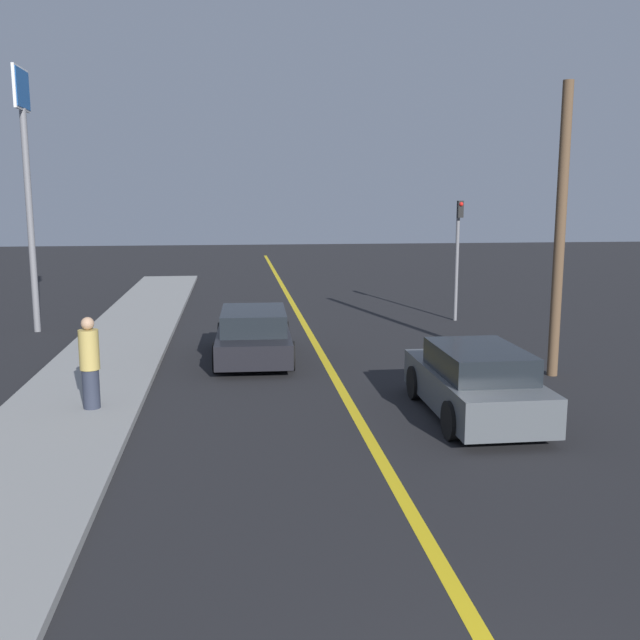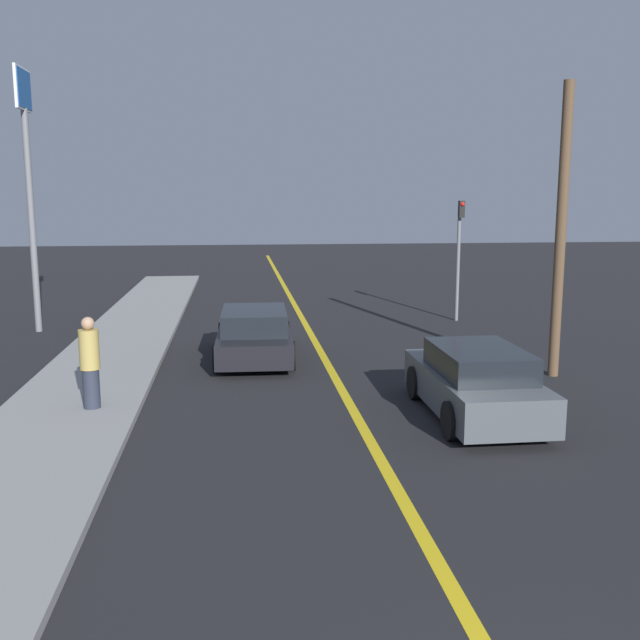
{
  "view_description": "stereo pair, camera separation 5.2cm",
  "coord_description": "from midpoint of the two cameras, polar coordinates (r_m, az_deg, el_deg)",
  "views": [
    {
      "loc": [
        -2.27,
        -2.94,
        4.11
      ],
      "look_at": [
        -0.62,
        10.6,
        1.76
      ],
      "focal_mm": 40.0,
      "sensor_mm": 36.0,
      "label": 1
    },
    {
      "loc": [
        -2.22,
        -2.94,
        4.11
      ],
      "look_at": [
        -0.62,
        10.6,
        1.76
      ],
      "focal_mm": 40.0,
      "sensor_mm": 36.0,
      "label": 2
    }
  ],
  "objects": [
    {
      "name": "utility_pole",
      "position": [
        17.1,
        18.78,
        6.63
      ],
      "size": [
        0.24,
        0.24,
        6.64
      ],
      "color": "brown",
      "rests_on": "ground_plane"
    },
    {
      "name": "roadside_sign",
      "position": [
        23.46,
        -22.35,
        12.45
      ],
      "size": [
        0.2,
        1.45,
        7.86
      ],
      "color": "slate",
      "rests_on": "ground_plane"
    },
    {
      "name": "road_center_line",
      "position": [
        21.46,
        -0.61,
        -1.24
      ],
      "size": [
        0.2,
        60.0,
        0.01
      ],
      "color": "gold",
      "rests_on": "ground_plane"
    },
    {
      "name": "sidewalk_left",
      "position": [
        20.56,
        -15.59,
        -1.91
      ],
      "size": [
        2.66,
        33.93,
        0.14
      ],
      "color": "gray",
      "rests_on": "ground_plane"
    },
    {
      "name": "traffic_light",
      "position": [
        24.17,
        11.12,
        5.7
      ],
      "size": [
        0.18,
        0.4,
        4.0
      ],
      "color": "slate",
      "rests_on": "ground_plane"
    },
    {
      "name": "car_near_right_lane",
      "position": [
        13.79,
        12.42,
        -4.92
      ],
      "size": [
        1.85,
        4.11,
        1.37
      ],
      "rotation": [
        0.0,
        0.0,
        -0.0
      ],
      "color": "#4C5156",
      "rests_on": "ground_plane"
    },
    {
      "name": "car_ahead_center",
      "position": [
        18.3,
        -5.2,
        -1.17
      ],
      "size": [
        2.04,
        4.46,
        1.31
      ],
      "rotation": [
        0.0,
        0.0,
        -0.03
      ],
      "color": "black",
      "rests_on": "ground_plane"
    },
    {
      "name": "pedestrian_mid_group",
      "position": [
        14.19,
        -17.83,
        -3.28
      ],
      "size": [
        0.37,
        0.37,
        1.76
      ],
      "color": "#282D3D",
      "rests_on": "sidewalk_left"
    }
  ]
}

